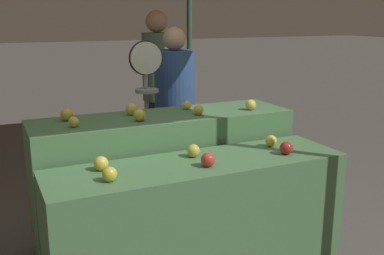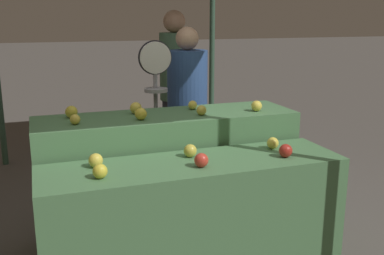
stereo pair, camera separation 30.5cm
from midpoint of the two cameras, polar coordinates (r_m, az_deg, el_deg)
name	(u,v)px [view 2 (the right image)]	position (r m, az deg, el deg)	size (l,w,h in m)	color
display_counter_front	(194,222)	(3.02, 3.24, -11.90)	(1.96, 0.55, 0.82)	#4C7A4C
display_counter_back	(168,178)	(3.50, -0.53, -6.48)	(1.96, 0.55, 1.01)	#4C7A4C
apple_front_0	(100,171)	(2.60, -8.32, -5.57)	(0.09, 0.09, 0.09)	gold
apple_front_1	(201,160)	(2.76, 4.36, -4.21)	(0.09, 0.09, 0.09)	red
apple_front_2	(286,151)	(3.05, 14.64, -2.91)	(0.09, 0.09, 0.09)	#AD281E
apple_front_3	(96,160)	(2.79, -9.09, -4.20)	(0.09, 0.09, 0.09)	yellow
apple_front_4	(190,151)	(2.96, 2.73, -3.00)	(0.09, 0.09, 0.09)	gold
apple_front_5	(273,143)	(3.22, 12.91, -1.97)	(0.08, 0.08, 0.08)	yellow
apple_back_0	(75,119)	(3.11, -11.94, 0.99)	(0.07, 0.07, 0.07)	yellow
apple_back_1	(141,114)	(3.18, -3.80, 1.71)	(0.09, 0.09, 0.09)	gold
apple_back_2	(201,110)	(3.33, 3.83, 2.17)	(0.08, 0.08, 0.08)	gold
apple_back_3	(257,106)	(3.53, 10.67, 2.68)	(0.08, 0.08, 0.08)	yellow
apple_back_4	(71,112)	(3.31, -12.55, 1.92)	(0.09, 0.09, 0.09)	gold
apple_back_5	(136,108)	(3.38, -4.59, 2.45)	(0.09, 0.09, 0.09)	yellow
apple_back_6	(193,105)	(3.54, 2.55, 2.85)	(0.07, 0.07, 0.07)	yellow
produce_scale	(156,89)	(3.85, -2.37, 4.85)	(0.29, 0.20, 1.54)	#99999E
person_vendor_at_scale	(187,101)	(4.29, 1.44, 3.30)	(0.47, 0.47, 1.64)	#2D2D38
person_customer_left	(175,80)	(4.93, -0.43, 6.09)	(0.44, 0.44, 1.79)	#2D2D38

